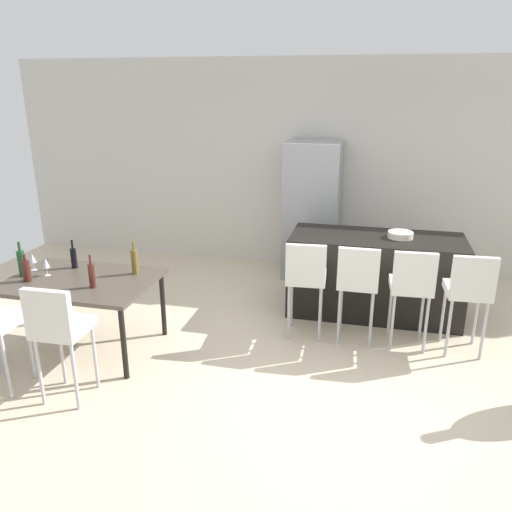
% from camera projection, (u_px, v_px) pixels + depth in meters
% --- Properties ---
extents(ground_plane, '(10.00, 10.00, 0.00)m').
position_uv_depth(ground_plane, '(327.00, 354.00, 5.00)').
color(ground_plane, beige).
extents(back_wall, '(10.00, 0.12, 2.90)m').
position_uv_depth(back_wall, '(351.00, 167.00, 6.97)').
color(back_wall, beige).
rests_on(back_wall, ground_plane).
extents(kitchen_island, '(1.92, 0.81, 0.92)m').
position_uv_depth(kitchen_island, '(374.00, 275.00, 5.80)').
color(kitchen_island, black).
rests_on(kitchen_island, ground_plane).
extents(bar_chair_left, '(0.43, 0.43, 1.05)m').
position_uv_depth(bar_chair_left, '(306.00, 275.00, 5.15)').
color(bar_chair_left, silver).
rests_on(bar_chair_left, ground_plane).
extents(bar_chair_middle, '(0.40, 0.40, 1.05)m').
position_uv_depth(bar_chair_middle, '(358.00, 279.00, 5.03)').
color(bar_chair_middle, silver).
rests_on(bar_chair_middle, ground_plane).
extents(bar_chair_right, '(0.42, 0.42, 1.05)m').
position_uv_depth(bar_chair_right, '(412.00, 283.00, 4.92)').
color(bar_chair_right, silver).
rests_on(bar_chair_right, ground_plane).
extents(bar_chair_far, '(0.42, 0.42, 1.05)m').
position_uv_depth(bar_chair_far, '(469.00, 288.00, 4.80)').
color(bar_chair_far, silver).
rests_on(bar_chair_far, ground_plane).
extents(dining_table, '(1.42, 0.99, 0.74)m').
position_uv_depth(dining_table, '(81.00, 285.00, 4.93)').
color(dining_table, '#4C4238').
rests_on(dining_table, ground_plane).
extents(dining_chair_far, '(0.41, 0.41, 1.05)m').
position_uv_depth(dining_chair_far, '(58.00, 325.00, 4.06)').
color(dining_chair_far, silver).
rests_on(dining_chair_far, ground_plane).
extents(wine_bottle_near, '(0.08, 0.08, 0.27)m').
position_uv_depth(wine_bottle_near, '(26.00, 270.00, 4.83)').
color(wine_bottle_near, '#471E19').
rests_on(wine_bottle_near, dining_table).
extents(wine_bottle_middle, '(0.06, 0.06, 0.30)m').
position_uv_depth(wine_bottle_middle, '(74.00, 258.00, 5.18)').
color(wine_bottle_middle, black).
rests_on(wine_bottle_middle, dining_table).
extents(wine_bottle_inner, '(0.06, 0.06, 0.34)m').
position_uv_depth(wine_bottle_inner, '(135.00, 261.00, 5.01)').
color(wine_bottle_inner, brown).
rests_on(wine_bottle_inner, dining_table).
extents(wine_bottle_corner, '(0.07, 0.07, 0.35)m').
position_uv_depth(wine_bottle_corner, '(22.00, 263.00, 4.95)').
color(wine_bottle_corner, '#194723').
rests_on(wine_bottle_corner, dining_table).
extents(wine_bottle_end, '(0.06, 0.06, 0.32)m').
position_uv_depth(wine_bottle_end, '(92.00, 275.00, 4.67)').
color(wine_bottle_end, '#471E19').
rests_on(wine_bottle_end, dining_table).
extents(wine_glass_left, '(0.07, 0.07, 0.17)m').
position_uv_depth(wine_glass_left, '(46.00, 264.00, 4.97)').
color(wine_glass_left, silver).
rests_on(wine_glass_left, dining_table).
extents(wine_glass_right, '(0.07, 0.07, 0.17)m').
position_uv_depth(wine_glass_right, '(32.00, 259.00, 5.11)').
color(wine_glass_right, silver).
rests_on(wine_glass_right, dining_table).
extents(refrigerator, '(0.72, 0.68, 1.84)m').
position_uv_depth(refrigerator, '(312.00, 210.00, 6.84)').
color(refrigerator, '#939699').
rests_on(refrigerator, ground_plane).
extents(fruit_bowl, '(0.28, 0.28, 0.07)m').
position_uv_depth(fruit_bowl, '(400.00, 235.00, 5.60)').
color(fruit_bowl, beige).
rests_on(fruit_bowl, kitchen_island).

